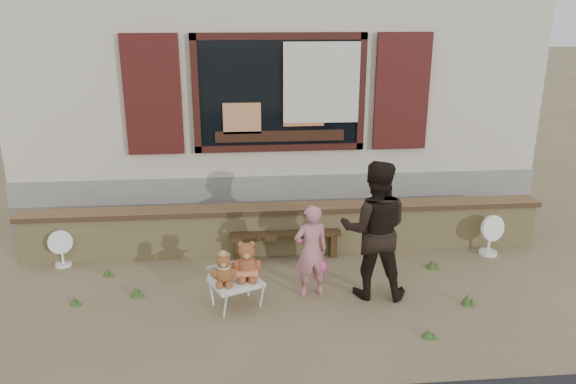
{
  "coord_description": "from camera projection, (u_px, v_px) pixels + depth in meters",
  "views": [
    {
      "loc": [
        -0.61,
        -6.14,
        3.25
      ],
      "look_at": [
        0.0,
        0.6,
        1.0
      ],
      "focal_mm": 35.0,
      "sensor_mm": 36.0,
      "label": 1
    }
  ],
  "objects": [
    {
      "name": "ground",
      "position": [
        292.0,
        285.0,
        6.88
      ],
      "size": [
        80.0,
        80.0,
        0.0
      ],
      "primitive_type": "plane",
      "color": "brown",
      "rests_on": "ground"
    },
    {
      "name": "child",
      "position": [
        311.0,
        251.0,
        6.47
      ],
      "size": [
        0.45,
        0.34,
        1.12
      ],
      "primitive_type": "imported",
      "rotation": [
        0.0,
        0.0,
        3.34
      ],
      "color": "#CF7C86",
      "rests_on": "ground"
    },
    {
      "name": "brick_wall",
      "position": [
        285.0,
        228.0,
        7.72
      ],
      "size": [
        7.1,
        0.36,
        0.67
      ],
      "color": "tan",
      "rests_on": "ground"
    },
    {
      "name": "bench",
      "position": [
        285.0,
        238.0,
        7.55
      ],
      "size": [
        1.49,
        0.43,
        0.38
      ],
      "rotation": [
        0.0,
        0.0,
        0.08
      ],
      "color": "#312111",
      "rests_on": "ground"
    },
    {
      "name": "teddy_bear_left",
      "position": [
        224.0,
        268.0,
        6.17
      ],
      "size": [
        0.35,
        0.33,
        0.38
      ],
      "primitive_type": null,
      "rotation": [
        0.0,
        0.0,
        0.42
      ],
      "color": "brown",
      "rests_on": "folding_chair"
    },
    {
      "name": "fan_left",
      "position": [
        61.0,
        248.0,
        7.31
      ],
      "size": [
        0.33,
        0.21,
        0.51
      ],
      "rotation": [
        0.0,
        0.0,
        0.27
      ],
      "color": "white",
      "rests_on": "ground"
    },
    {
      "name": "folding_chair",
      "position": [
        236.0,
        283.0,
        6.3
      ],
      "size": [
        0.67,
        0.63,
        0.32
      ],
      "rotation": [
        0.0,
        0.0,
        0.42
      ],
      "color": "silver",
      "rests_on": "ground"
    },
    {
      "name": "fan_right",
      "position": [
        490.0,
        235.0,
        7.63
      ],
      "size": [
        0.37,
        0.24,
        0.58
      ],
      "rotation": [
        0.0,
        0.0,
        0.29
      ],
      "color": "white",
      "rests_on": "ground"
    },
    {
      "name": "adult",
      "position": [
        375.0,
        230.0,
        6.41
      ],
      "size": [
        0.9,
        0.76,
        1.64
      ],
      "primitive_type": "imported",
      "rotation": [
        0.0,
        0.0,
        2.95
      ],
      "color": "black",
      "rests_on": "ground"
    },
    {
      "name": "teddy_bear_right",
      "position": [
        247.0,
        259.0,
        6.29
      ],
      "size": [
        0.42,
        0.4,
        0.46
      ],
      "primitive_type": null,
      "rotation": [
        0.0,
        0.0,
        0.42
      ],
      "color": "brown",
      "rests_on": "folding_chair"
    },
    {
      "name": "shopfront",
      "position": [
        269.0,
        76.0,
        10.49
      ],
      "size": [
        8.04,
        5.13,
        4.0
      ],
      "color": "#B5A892",
      "rests_on": "ground"
    },
    {
      "name": "grass_tufts",
      "position": [
        301.0,
        290.0,
        6.63
      ],
      "size": [
        4.59,
        1.84,
        0.14
      ],
      "color": "#345321",
      "rests_on": "ground"
    }
  ]
}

